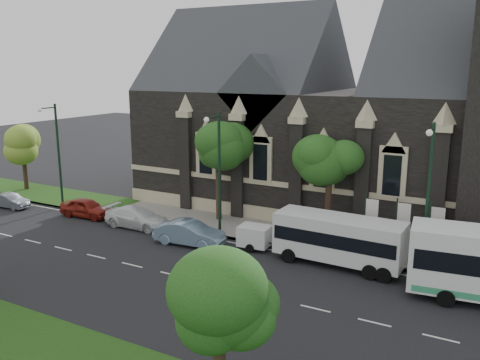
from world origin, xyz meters
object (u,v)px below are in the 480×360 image
Objects in this scene: car_far_grey at (10,201)px; tree_walk_far at (25,144)px; tree_walk_right at (334,158)px; banner_flag_center at (400,223)px; street_lamp_mid at (218,168)px; box_trailer at (255,236)px; shuttle_bus at (339,238)px; sedan at (189,233)px; banner_flag_left at (369,219)px; street_lamp_far at (57,150)px; car_far_red at (86,208)px; street_lamp_near at (428,191)px; tree_park_east at (226,299)px; tree_walk_left at (222,150)px; banner_flag_right at (434,228)px; car_far_white at (137,217)px.

tree_walk_far is at bearing 33.60° from car_far_grey.
banner_flag_center is at bearing -18.64° from tree_walk_right.
tree_walk_right is 28.25m from car_far_grey.
box_trailer is at bearing -14.77° from street_lamp_mid.
shuttle_bus is 10.28m from sedan.
box_trailer is (27.21, -3.98, -3.71)m from tree_walk_far.
street_lamp_mid is 10.81m from banner_flag_left.
tree_walk_right is 23.50m from street_lamp_far.
tree_walk_far is 1.40× the size of car_far_red.
shuttle_bus is at bearing -169.46° from street_lamp_near.
street_lamp_mid is at bearing -90.14° from car_far_red.
street_lamp_near is 1.00× the size of street_lamp_mid.
tree_park_east is 0.82× the size of tree_walk_left.
tree_park_east is at bearing -147.35° from sedan.
car_far_red is at bearing -173.43° from banner_flag_center.
street_lamp_near is at bearing -4.66° from tree_walk_far.
shuttle_bus is at bearing -66.27° from tree_walk_right.
car_far_red is (-15.42, -0.00, -0.14)m from box_trailer.
tree_walk_left is 0.85× the size of street_lamp_far.
tree_park_east and tree_walk_far have the same top height.
box_trailer is at bearing -162.54° from banner_flag_center.
banner_flag_right is at bearing -88.31° from car_far_red.
tree_walk_right is at bearing -81.41° from car_far_grey.
street_lamp_near is 2.25× the size of banner_flag_right.
tree_walk_right reaches higher than banner_flag_center.
tree_walk_left is at bearing 173.96° from banner_flag_right.
street_lamp_near is 34.33m from car_far_grey.
box_trailer is 4.56m from sedan.
box_trailer reaches higher than car_far_red.
tree_walk_left reaches higher than shuttle_bus.
street_lamp_far reaches higher than box_trailer.
banner_flag_left is (12.08, -1.70, -3.35)m from tree_walk_left.
car_far_white is (-4.82, -4.62, -4.96)m from tree_walk_left.
tree_park_east is 15.82m from shuttle_bus.
car_far_red is at bearing -172.85° from banner_flag_left.
car_far_grey is at bearing -172.98° from banner_flag_center.
banner_flag_right is (0.29, 1.91, -2.73)m from street_lamp_near.
banner_flag_left is (3.08, -1.71, -3.43)m from tree_walk_right.
street_lamp_near is at bearing -28.06° from tree_walk_right.
shuttle_bus is 1.49× the size of car_far_white.
tree_walk_left is 1.70× the size of car_far_red.
sedan is (22.87, -5.37, -3.80)m from tree_walk_far.
shuttle_bus is at bearing -94.39° from car_far_red.
car_far_red is at bearing -175.76° from street_lamp_mid.
banner_flag_left is 7.59m from box_trailer.
car_far_red is 5.42m from car_far_white.
tree_walk_far is 0.79× the size of shuttle_bus.
tree_walk_left is at bearing 2.60° from sedan.
street_lamp_far is (-30.00, 0.00, 0.00)m from street_lamp_near.
banner_flag_left is (34.11, -1.18, -2.24)m from tree_walk_far.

